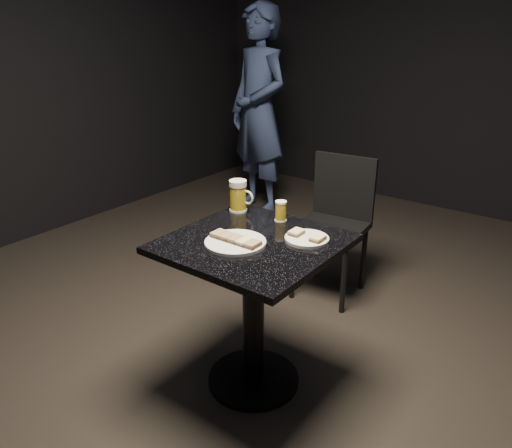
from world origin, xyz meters
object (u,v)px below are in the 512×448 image
(plate_large, at_px, (235,242))
(chair, at_px, (335,217))
(table, at_px, (253,289))
(beer_tumbler, at_px, (281,211))
(beer_mug, at_px, (239,196))
(patron, at_px, (259,113))
(plate_small, at_px, (307,239))

(plate_large, xyz_separation_m, chair, (-0.11, 1.11, -0.26))
(table, bearing_deg, beer_tumbler, 97.49)
(plate_large, height_order, chair, chair)
(table, bearing_deg, beer_mug, 138.59)
(patron, distance_m, beer_mug, 2.04)
(beer_mug, bearing_deg, chair, 80.55)
(beer_tumbler, bearing_deg, table, -82.51)
(beer_mug, height_order, beer_tumbler, beer_mug)
(beer_mug, xyz_separation_m, chair, (0.13, 0.79, -0.33))
(patron, relative_size, beer_tumbler, 18.18)
(plate_large, distance_m, patron, 2.44)
(plate_large, bearing_deg, beer_tumbler, 89.34)
(beer_mug, relative_size, chair, 0.18)
(patron, bearing_deg, table, -36.97)
(plate_large, distance_m, chair, 1.14)
(patron, xyz_separation_m, beer_mug, (1.14, -1.69, -0.06))
(beer_tumbler, bearing_deg, chair, 98.12)
(beer_tumbler, bearing_deg, plate_small, -28.66)
(table, height_order, beer_tumbler, beer_tumbler)
(beer_mug, xyz_separation_m, beer_tumbler, (0.24, 0.02, -0.03))
(patron, relative_size, table, 2.38)
(patron, height_order, beer_mug, patron)
(beer_mug, height_order, chair, beer_mug)
(table, relative_size, beer_mug, 4.75)
(table, distance_m, chair, 1.04)
(patron, height_order, beer_tumbler, patron)
(plate_large, distance_m, beer_mug, 0.40)
(plate_large, relative_size, patron, 0.15)
(beer_mug, bearing_deg, plate_large, -53.25)
(plate_small, distance_m, beer_mug, 0.48)
(plate_small, relative_size, table, 0.25)
(plate_large, distance_m, plate_small, 0.31)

